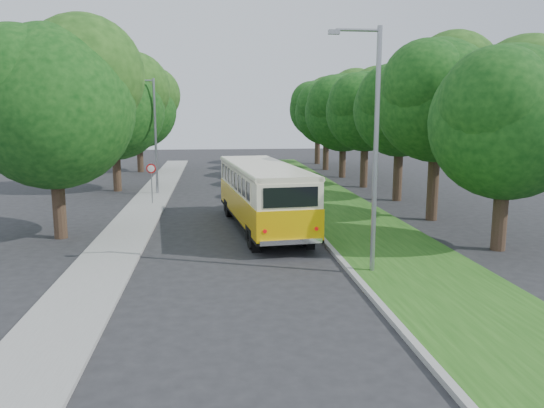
{
  "coord_description": "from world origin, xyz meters",
  "views": [
    {
      "loc": [
        -0.93,
        -19.13,
        5.33
      ],
      "look_at": [
        1.54,
        2.93,
        1.5
      ],
      "focal_mm": 35.0,
      "sensor_mm": 36.0,
      "label": 1
    }
  ],
  "objects": [
    {
      "name": "ground",
      "position": [
        0.0,
        0.0,
        0.0
      ],
      "size": [
        120.0,
        120.0,
        0.0
      ],
      "primitive_type": "plane",
      "color": "#242426",
      "rests_on": "ground"
    },
    {
      "name": "car_blue",
      "position": [
        1.73,
        22.88,
        0.66
      ],
      "size": [
        3.15,
        4.89,
        1.32
      ],
      "primitive_type": "imported",
      "rotation": [
        0.0,
        0.0,
        0.31
      ],
      "color": "navy",
      "rests_on": "ground"
    },
    {
      "name": "sidewalk",
      "position": [
        -4.8,
        5.0,
        0.06
      ],
      "size": [
        2.2,
        70.0,
        0.12
      ],
      "primitive_type": "cube",
      "color": "gray",
      "rests_on": "ground"
    },
    {
      "name": "car_silver",
      "position": [
        2.0,
        12.4,
        0.72
      ],
      "size": [
        2.27,
        4.41,
        1.44
      ],
      "primitive_type": "imported",
      "rotation": [
        0.0,
        0.0,
        0.14
      ],
      "color": "#B9B9BF",
      "rests_on": "ground"
    },
    {
      "name": "grass_verge",
      "position": [
        5.95,
        5.0,
        0.07
      ],
      "size": [
        4.5,
        70.0,
        0.13
      ],
      "primitive_type": "cube",
      "color": "#215115",
      "rests_on": "ground"
    },
    {
      "name": "treeline",
      "position": [
        3.15,
        17.99,
        5.93
      ],
      "size": [
        24.27,
        41.91,
        9.46
      ],
      "color": "#332319",
      "rests_on": "ground"
    },
    {
      "name": "lamppost_far",
      "position": [
        -4.7,
        16.0,
        4.12
      ],
      "size": [
        1.71,
        0.16,
        7.5
      ],
      "color": "gray",
      "rests_on": "ground"
    },
    {
      "name": "curb",
      "position": [
        3.6,
        5.0,
        0.07
      ],
      "size": [
        0.2,
        70.0,
        0.15
      ],
      "primitive_type": "cube",
      "color": "gray",
      "rests_on": "ground"
    },
    {
      "name": "car_grey",
      "position": [
        2.93,
        25.25,
        0.74
      ],
      "size": [
        2.5,
        5.34,
        1.48
      ],
      "primitive_type": "imported",
      "rotation": [
        0.0,
        0.0,
        0.01
      ],
      "color": "slate",
      "rests_on": "ground"
    },
    {
      "name": "car_white",
      "position": [
        2.96,
        14.61,
        0.67
      ],
      "size": [
        1.82,
        4.2,
        1.34
      ],
      "primitive_type": "imported",
      "rotation": [
        0.0,
        0.0,
        0.1
      ],
      "color": "silver",
      "rests_on": "ground"
    },
    {
      "name": "vintage_bus",
      "position": [
        1.31,
        4.71,
        1.54
      ],
      "size": [
        3.77,
        10.59,
        3.08
      ],
      "primitive_type": null,
      "rotation": [
        0.0,
        0.0,
        0.11
      ],
      "color": "#E5AD07",
      "rests_on": "ground"
    },
    {
      "name": "warning_sign",
      "position": [
        -4.5,
        11.98,
        1.71
      ],
      "size": [
        0.56,
        0.1,
        2.5
      ],
      "color": "gray",
      "rests_on": "ground"
    },
    {
      "name": "lamppost_near",
      "position": [
        4.21,
        -2.5,
        4.37
      ],
      "size": [
        1.71,
        0.16,
        8.0
      ],
      "color": "gray",
      "rests_on": "ground"
    }
  ]
}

